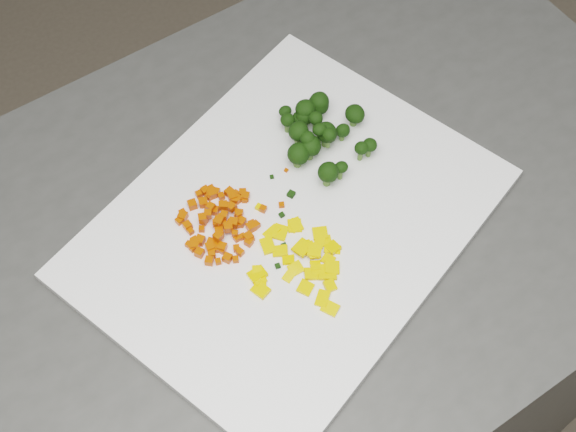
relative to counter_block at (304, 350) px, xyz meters
name	(u,v)px	position (x,y,z in m)	size (l,w,h in m)	color
ground	(438,330)	(0.37, 0.06, -0.45)	(4.00, 4.00, 0.00)	#716250
counter_block	(304,350)	(0.00, 0.00, 0.00)	(0.88, 0.62, 0.90)	#41413F
cutting_board	(288,223)	(-0.04, -0.02, 0.46)	(0.43, 0.34, 0.01)	white
carrot_pile	(222,218)	(-0.10, 0.01, 0.48)	(0.10, 0.10, 0.03)	#CA3702
pepper_pile	(304,263)	(-0.05, -0.07, 0.47)	(0.11, 0.11, 0.02)	yellow
broccoli_pile	(320,132)	(0.04, 0.06, 0.49)	(0.12, 0.12, 0.05)	black
carrot_cube_0	(183,213)	(-0.14, 0.04, 0.46)	(0.01, 0.01, 0.01)	#CA3702
carrot_cube_1	(240,252)	(-0.10, -0.03, 0.46)	(0.01, 0.01, 0.01)	#CA3702
carrot_cube_2	(204,203)	(-0.11, 0.04, 0.47)	(0.01, 0.01, 0.01)	#CA3702
carrot_cube_3	(241,222)	(-0.08, 0.00, 0.47)	(0.01, 0.01, 0.01)	#CA3702
carrot_cube_4	(199,253)	(-0.14, -0.01, 0.47)	(0.01, 0.01, 0.01)	#CA3702
carrot_cube_5	(251,238)	(-0.08, -0.02, 0.46)	(0.01, 0.01, 0.01)	#CA3702
carrot_cube_6	(216,245)	(-0.12, -0.01, 0.46)	(0.01, 0.01, 0.01)	#CA3702
carrot_cube_7	(238,199)	(-0.08, 0.03, 0.47)	(0.01, 0.01, 0.01)	#CA3702
carrot_cube_8	(222,224)	(-0.10, 0.01, 0.47)	(0.01, 0.01, 0.01)	#CA3702
carrot_cube_9	(216,192)	(-0.09, 0.05, 0.47)	(0.01, 0.01, 0.01)	#CA3702
carrot_cube_10	(228,227)	(-0.10, 0.00, 0.47)	(0.01, 0.01, 0.01)	#CA3702
carrot_cube_11	(224,215)	(-0.10, 0.02, 0.47)	(0.01, 0.01, 0.01)	#CA3702
carrot_cube_12	(217,249)	(-0.12, -0.02, 0.47)	(0.01, 0.01, 0.01)	#CA3702
carrot_cube_13	(251,227)	(-0.08, -0.01, 0.47)	(0.01, 0.01, 0.01)	#CA3702
carrot_cube_14	(209,261)	(-0.13, -0.03, 0.47)	(0.01, 0.01, 0.01)	#CA3702
carrot_cube_15	(238,224)	(-0.09, 0.00, 0.46)	(0.01, 0.01, 0.01)	#CA3702
carrot_cube_16	(238,214)	(-0.08, 0.01, 0.47)	(0.01, 0.01, 0.01)	#CA3702
carrot_cube_17	(209,196)	(-0.10, 0.05, 0.47)	(0.01, 0.01, 0.01)	#CA3702
carrot_cube_18	(227,258)	(-0.12, -0.03, 0.47)	(0.01, 0.01, 0.01)	#CA3702
carrot_cube_19	(210,194)	(-0.10, 0.05, 0.47)	(0.01, 0.01, 0.01)	#CA3702
carrot_cube_20	(200,240)	(-0.13, 0.00, 0.47)	(0.01, 0.01, 0.01)	#CA3702
carrot_cube_21	(188,226)	(-0.14, 0.02, 0.47)	(0.01, 0.01, 0.01)	#CA3702
carrot_cube_22	(196,245)	(-0.14, 0.00, 0.47)	(0.01, 0.01, 0.01)	#CA3702
carrot_cube_23	(211,188)	(-0.10, 0.06, 0.46)	(0.01, 0.01, 0.01)	#CA3702
carrot_cube_24	(192,205)	(-0.12, 0.05, 0.47)	(0.01, 0.01, 0.01)	#CA3702
carrot_cube_25	(199,241)	(-0.13, 0.00, 0.47)	(0.01, 0.01, 0.01)	#CA3702
carrot_cube_26	(215,211)	(-0.10, 0.03, 0.47)	(0.01, 0.01, 0.01)	#CA3702
carrot_cube_27	(222,205)	(-0.10, 0.03, 0.47)	(0.01, 0.01, 0.01)	#CA3702
carrot_cube_28	(219,232)	(-0.11, 0.00, 0.47)	(0.01, 0.01, 0.01)	#CA3702
carrot_cube_29	(222,217)	(-0.10, 0.01, 0.47)	(0.01, 0.01, 0.01)	#CA3702
carrot_cube_30	(242,237)	(-0.09, -0.01, 0.46)	(0.01, 0.01, 0.01)	#CA3702
carrot_cube_31	(212,194)	(-0.10, 0.05, 0.47)	(0.01, 0.01, 0.01)	#CA3702
carrot_cube_32	(231,225)	(-0.10, 0.00, 0.47)	(0.01, 0.01, 0.01)	#CA3702
carrot_cube_33	(205,191)	(-0.10, 0.06, 0.47)	(0.01, 0.01, 0.01)	#CA3702
carrot_cube_34	(195,241)	(-0.14, 0.00, 0.47)	(0.01, 0.01, 0.01)	#CA3702
carrot_cube_35	(245,196)	(-0.07, 0.03, 0.47)	(0.01, 0.01, 0.01)	#CA3702
carrot_cube_36	(191,231)	(-0.14, 0.02, 0.46)	(0.01, 0.01, 0.01)	#CA3702
carrot_cube_37	(239,214)	(-0.08, 0.01, 0.47)	(0.01, 0.01, 0.01)	#CA3702
carrot_cube_38	(222,247)	(-0.11, -0.02, 0.47)	(0.01, 0.01, 0.01)	#CA3702
carrot_cube_39	(193,248)	(-0.14, 0.00, 0.46)	(0.01, 0.01, 0.01)	#CA3702
carrot_cube_40	(243,193)	(-0.07, 0.04, 0.47)	(0.01, 0.01, 0.01)	#CA3702
carrot_cube_41	(179,221)	(-0.14, 0.03, 0.47)	(0.01, 0.01, 0.01)	#CA3702
carrot_cube_42	(194,245)	(-0.14, 0.00, 0.47)	(0.01, 0.01, 0.01)	#CA3702
carrot_cube_43	(221,196)	(-0.09, 0.04, 0.46)	(0.01, 0.01, 0.01)	#CA3702
carrot_cube_44	(248,237)	(-0.08, -0.02, 0.47)	(0.01, 0.01, 0.01)	#CA3702
carrot_cube_45	(256,225)	(-0.07, -0.01, 0.47)	(0.01, 0.01, 0.01)	#CA3702
carrot_cube_46	(236,259)	(-0.11, -0.04, 0.46)	(0.01, 0.01, 0.01)	#CA3702
carrot_cube_47	(189,245)	(-0.15, 0.00, 0.46)	(0.01, 0.01, 0.01)	#CA3702
carrot_cube_48	(202,218)	(-0.12, 0.02, 0.47)	(0.01, 0.01, 0.01)	#CA3702
carrot_cube_49	(236,193)	(-0.07, 0.04, 0.46)	(0.01, 0.01, 0.01)	#CA3702
carrot_cube_50	(252,224)	(-0.07, 0.00, 0.47)	(0.01, 0.01, 0.01)	#CA3702
carrot_cube_51	(231,207)	(-0.09, 0.02, 0.47)	(0.01, 0.01, 0.01)	#CA3702
carrot_cube_52	(249,242)	(-0.09, -0.02, 0.47)	(0.01, 0.01, 0.01)	#CA3702
carrot_cube_53	(218,262)	(-0.13, -0.03, 0.46)	(0.01, 0.01, 0.01)	#CA3702
carrot_cube_54	(222,251)	(-0.12, -0.02, 0.46)	(0.01, 0.01, 0.01)	#CA3702
carrot_cube_55	(199,194)	(-0.11, 0.06, 0.46)	(0.01, 0.01, 0.01)	#CA3702
carrot_cube_56	(210,209)	(-0.11, 0.03, 0.47)	(0.01, 0.01, 0.01)	#CA3702
carrot_cube_57	(237,238)	(-0.10, -0.01, 0.46)	(0.01, 0.01, 0.01)	#CA3702
carrot_cube_58	(232,197)	(-0.08, 0.04, 0.47)	(0.01, 0.01, 0.01)	#CA3702
carrot_cube_59	(263,209)	(-0.06, 0.01, 0.46)	(0.01, 0.01, 0.01)	#CA3702
carrot_cube_60	(203,202)	(-0.11, 0.04, 0.47)	(0.01, 0.01, 0.01)	#CA3702
carrot_cube_61	(230,193)	(-0.08, 0.04, 0.47)	(0.01, 0.01, 0.01)	#CA3702
carrot_cube_62	(212,254)	(-0.13, -0.02, 0.47)	(0.01, 0.01, 0.01)	#CA3702
carrot_cube_63	(204,220)	(-0.12, 0.02, 0.47)	(0.01, 0.01, 0.01)	#CA3702
carrot_cube_64	(235,233)	(-0.10, -0.01, 0.47)	(0.01, 0.01, 0.01)	#CA3702
carrot_cube_65	(208,214)	(-0.11, 0.02, 0.47)	(0.01, 0.01, 0.01)	#CA3702
carrot_cube_66	(183,216)	(-0.14, 0.04, 0.47)	(0.01, 0.01, 0.01)	#CA3702
carrot_cube_67	(236,248)	(-0.10, -0.02, 0.46)	(0.01, 0.01, 0.01)	#CA3702
carrot_cube_68	(210,247)	(-0.13, -0.01, 0.47)	(0.01, 0.01, 0.01)	#CA3702
carrot_cube_69	(235,200)	(-0.08, 0.03, 0.47)	(0.01, 0.01, 0.01)	#CA3702
carrot_cube_70	(216,223)	(-0.11, 0.01, 0.47)	(0.01, 0.01, 0.01)	#CA3702
carrot_cube_71	(218,221)	(-0.11, 0.01, 0.47)	(0.01, 0.01, 0.01)	#CA3702
carrot_cube_72	(244,200)	(-0.07, 0.03, 0.46)	(0.01, 0.01, 0.01)	#CA3702
carrot_cube_73	(234,207)	(-0.08, 0.02, 0.46)	(0.01, 0.01, 0.01)	#CA3702
carrot_cube_74	(211,207)	(-0.11, 0.03, 0.47)	(0.01, 0.01, 0.01)	#CA3702
carrot_cube_75	(202,229)	(-0.13, 0.01, 0.46)	(0.01, 0.01, 0.01)	#CA3702
carrot_cube_76	(220,223)	(-0.10, 0.01, 0.46)	(0.01, 0.01, 0.01)	#CA3702
carrot_cube_77	(218,236)	(-0.11, -0.01, 0.47)	(0.01, 0.01, 0.01)	#CA3702
carrot_cube_78	(223,205)	(-0.09, 0.03, 0.47)	(0.01, 0.01, 0.01)	#CA3702
carrot_cube_79	(233,223)	(-0.09, 0.00, 0.47)	(0.01, 0.01, 0.01)	#CA3702
carrot_cube_80	(225,206)	(-0.09, 0.02, 0.47)	(0.01, 0.01, 0.01)	#CA3702
carrot_cube_81	(211,242)	(-0.12, -0.01, 0.47)	(0.01, 0.01, 0.01)	#CA3702
pepper_chunk_0	(294,225)	(-0.03, -0.02, 0.46)	(0.01, 0.01, 0.00)	yellow
pepper_chunk_1	(280,232)	(-0.05, -0.03, 0.46)	(0.02, 0.02, 0.00)	yellow
pepper_chunk_2	(333,248)	(-0.01, -0.07, 0.46)	(0.01, 0.01, 0.00)	yellow
pepper_chunk_3	(280,251)	(-0.06, -0.05, 0.46)	(0.02, 0.01, 0.00)	yellow
pepper_chunk_4	(305,288)	(-0.06, -0.10, 0.46)	(0.02, 0.01, 0.00)	yellow
pepper_chunk_5	(311,274)	(-0.04, -0.09, 0.46)	(0.01, 0.01, 0.00)	yellow
pepper_chunk_6	(257,274)	(-0.09, -0.06, 0.46)	(0.02, 0.01, 0.00)	yellow
pepper_chunk_7	(323,299)	(-0.05, -0.12, 0.46)	(0.02, 0.01, 0.00)	yellow
pepper_chunk_8	(314,252)	(-0.03, -0.07, 0.47)	(0.01, 0.01, 0.00)	yellow
pepper_chunk_9	(261,290)	(-0.10, -0.08, 0.46)	(0.02, 0.01, 0.00)	yellow
pepper_chunk_10	(332,249)	(-0.01, -0.07, 0.46)	(0.02, 0.01, 0.00)	yellow
pepper_chunk_11	(258,279)	(-0.10, -0.07, 0.46)	(0.02, 0.01, 0.00)	yellow
pepper_chunk_12	(296,225)	(-0.03, -0.03, 0.46)	(0.01, 0.02, 0.00)	yellow
pepper_chunk_13	(330,308)	(-0.04, -0.13, 0.46)	(0.01, 0.02, 0.00)	yellow
pepper_chunk_14	(330,286)	(-0.03, -0.11, 0.46)	(0.01, 0.01, 0.00)	yellow
pepper_chunk_15	(320,270)	(-0.03, -0.09, 0.46)	(0.02, 0.01, 0.00)	yellow
pepper_chunk_16	(257,274)	(-0.09, -0.06, 0.46)	(0.02, 0.01, 0.00)	yellow
pepper_chunk_17	(320,233)	(-0.01, -0.05, 0.46)	(0.01, 0.02, 0.00)	yellow
pepper_chunk_18	(320,242)	(-0.02, -0.05, 0.46)	(0.02, 0.01, 0.00)	yellow
pepper_chunk_19	(295,226)	(-0.03, -0.03, 0.46)	(0.01, 0.02, 0.00)	yellow
pepper_chunk_20	(310,248)	(-0.03, -0.06, 0.46)	(0.01, 0.01, 0.00)	yellow
pepper_chunk_21	(305,247)	(-0.03, -0.05, 0.46)	(0.02, 0.01, 0.00)	yellow
pepper_chunk_22	(323,241)	(-0.01, -0.06, 0.46)	(0.01, 0.02, 0.00)	yellow
pepper_chunk_23	(314,251)	(-0.03, -0.07, 0.47)	(0.01, 0.01, 0.00)	yellow
pepper_chunk_24	(328,259)	(-0.02, -0.08, 0.46)	(0.01, 0.01, 0.00)	yellow
pepper_chunk_25	(290,274)	(-0.06, -0.08, 0.46)	(0.02, 0.01, 0.00)	yellow
pepper_chunk_26	(332,268)	(-0.02, -0.09, 0.46)	(0.02, 0.01, 0.00)	yellow
pepper_chunk_27	(302,248)	(-0.04, -0.06, 0.47)	(0.02, 0.02, 0.00)	yellow
pepper_chunk_28	(272,232)	(-0.06, -0.02, 0.46)	(0.02, 0.01, 0.00)	yellow
pepper_chunk_29	(315,266)	(-0.04, -0.08, 0.46)	(0.01, 0.01, 0.00)	yellow
pepper_chunk_30	(260,279)	(-0.09, -0.07, 0.46)	(0.02, 0.01, 0.00)	yellow
pepper_chunk_31	(268,246)	(-0.07, -0.04, 0.46)	(0.02, 0.01, 0.00)	yellow
pepper_chunk_32	(327,274)	(-0.03, -0.09, 0.46)	(0.02, 0.01, 0.00)	yellow
pepper_chunk_33	(288,260)	(-0.06, -0.06, 0.46)	(0.01, 0.01, 0.00)	yellow
pepper_chunk_34	(296,269)	(-0.06, -0.07, 0.46)	(0.01, 0.01, 0.00)	yellow
broccoli_floret_0	(340,171)	(0.04, 0.01, 0.48)	(0.02, 0.02, 0.03)	black
broccoli_floret_1	(318,107)	(0.06, 0.10, 0.48)	(0.03, 0.03, 0.03)	black
broccoli_floret_2	(342,133)	(0.07, 0.06, 0.47)	(0.02, 0.02, 0.02)	black
broccoli_floret_3	(287,124)	(0.02, 0.09, 0.47)	(0.02, 0.02, 0.03)	black
broccoli_floret_4	(298,157)	(0.01, 0.05, 0.48)	(0.03, 0.03, 0.03)	black
broccoli_floret_5	(326,136)	(0.05, 0.06, 0.48)	(0.03, 0.03, 0.03)	black
broccoli_floret_6	(304,119)	(0.04, 0.09, 0.48)	(0.03, 0.03, 0.03)	black
broccoli_floret_7	(298,134)	(0.02, 0.07, 0.49)	(0.03, 0.03, 0.03)	black
broccoli_floret_8	(316,105)	(0.06, 0.10, 0.47)	(0.02, 0.02, 0.03)	black
broccoli_floret_9	(304,114)	(0.04, 0.10, 0.48)	(0.03, 0.03, 0.04)	black
broccoli_floret_10	(307,141)	(0.02, 0.05, 0.49)	(0.02, 0.02, 0.02)	black
broccoli_floret_11	(310,149)	(0.02, 0.05, 0.48)	(0.03, 0.03, 0.03)	black
broccoli_floret_12	(354,117)	(0.09, 0.07, 0.48)	(0.03, 0.03, 0.03)	black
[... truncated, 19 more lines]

